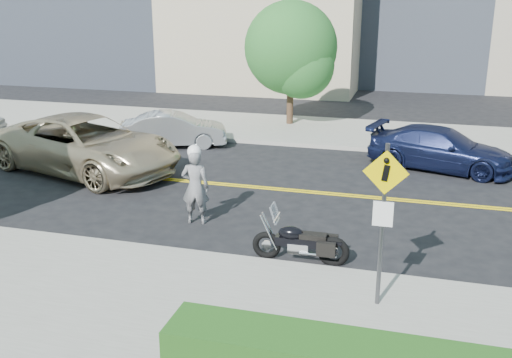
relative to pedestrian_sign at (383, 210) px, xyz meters
The scene contains 10 objects.
ground_plane 7.83m from the pedestrian_sign, 123.64° to the left, with size 120.00×120.00×0.00m, color black.
sidewalk_near 4.75m from the pedestrian_sign, 164.21° to the right, with size 60.00×5.00×0.15m, color #9E9B91.
sidewalk_far 14.56m from the pedestrian_sign, 106.91° to the left, with size 60.00×5.00×0.15m, color #9E9B91.
pedestrian_sign is the anchor object (origin of this frame).
motorcyclist 5.79m from the pedestrian_sign, 146.16° to the left, with size 0.75×0.55×2.02m.
motorcycle 2.81m from the pedestrian_sign, 135.98° to the left, with size 2.03×0.62×1.24m, color black, non-canonical shape.
suv 11.66m from the pedestrian_sign, 146.64° to the left, with size 2.98×6.46×1.80m, color tan.
parked_car_silver 13.25m from the pedestrian_sign, 129.19° to the left, with size 1.35×3.88×1.28m, color #A3A7AB.
parked_car_blue 9.94m from the pedestrian_sign, 83.01° to the left, with size 1.90×4.67×1.35m, color #161E44.
tree_far_a 15.49m from the pedestrian_sign, 108.53° to the left, with size 3.84×3.84×5.25m.
Camera 1 is at (4.70, -16.24, 5.60)m, focal length 42.00 mm.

